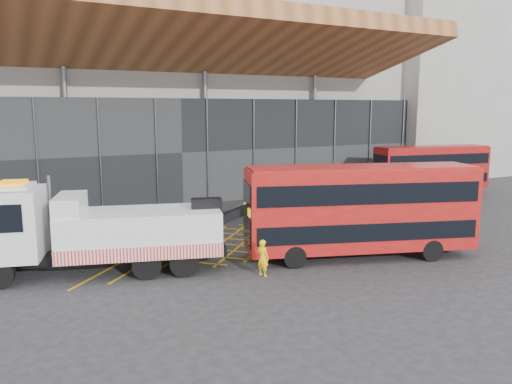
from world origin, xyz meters
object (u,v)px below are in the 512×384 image
bus_towed (360,207)px  worker (263,258)px  recovery_truck (93,230)px  bus_second (431,167)px

bus_towed → worker: bus_towed is taller
recovery_truck → bus_second: (29.51, 8.02, 0.28)m
bus_second → bus_towed: bearing=-135.4°
recovery_truck → bus_second: 30.58m
bus_towed → worker: 5.79m
bus_second → worker: 25.94m
recovery_truck → bus_towed: 12.55m
recovery_truck → bus_towed: (12.00, -3.64, 0.53)m
bus_towed → bus_second: (17.50, 11.65, -0.25)m
recovery_truck → bus_second: recovery_truck is taller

